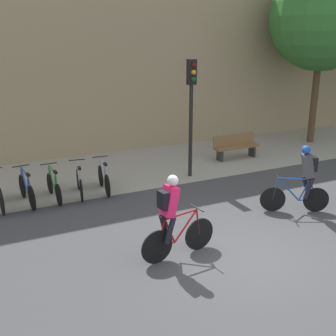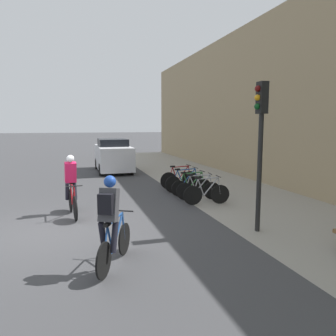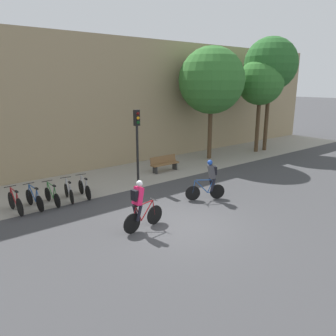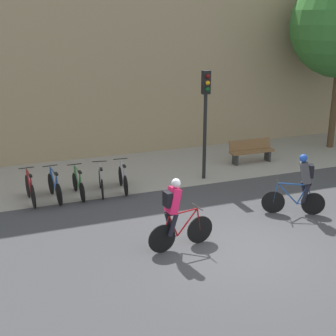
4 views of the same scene
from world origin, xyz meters
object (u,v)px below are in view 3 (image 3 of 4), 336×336
traffic_light_pole (137,134)px  parked_bike_3 (69,192)px  parked_bike_2 (52,196)px  bench (164,163)px  cyclist_pink (140,204)px  parked_bike_4 (84,189)px  cyclist_grey (210,179)px  parked_bike_1 (34,199)px  parked_bike_0 (15,203)px

traffic_light_pole → parked_bike_3: bearing=-177.9°
parked_bike_2 → bench: size_ratio=0.91×
parked_bike_3 → bench: parked_bike_3 is taller
cyclist_pink → parked_bike_2: size_ratio=1.11×
cyclist_pink → parked_bike_4: (-0.05, 4.34, -0.55)m
cyclist_pink → cyclist_grey: (4.07, 0.68, -0.00)m
parked_bike_3 → bench: bearing=11.0°
parked_bike_3 → parked_bike_1: bearing=-180.0°
parked_bike_0 → bench: 8.40m
parked_bike_2 → parked_bike_4: bearing=0.1°
cyclist_grey → parked_bike_3: bearing=143.0°
parked_bike_2 → bench: 6.98m
parked_bike_1 → parked_bike_4: 2.16m
traffic_light_pole → parked_bike_1: bearing=-178.5°
parked_bike_1 → parked_bike_2: 0.72m
parked_bike_2 → bench: (6.88, 1.20, 0.10)m
cyclist_pink → parked_bike_1: size_ratio=1.05×
parked_bike_2 → traffic_light_pole: traffic_light_pole is taller
parked_bike_0 → parked_bike_3: parked_bike_0 is taller
bench → cyclist_pink: bearing=-134.2°
bench → parked_bike_0: bearing=-171.8°
cyclist_grey → parked_bike_0: cyclist_grey is taller
traffic_light_pole → parked_bike_0: bearing=-178.7°
parked_bike_0 → parked_bike_1: 0.72m
parked_bike_0 → parked_bike_4: bearing=-0.0°
parked_bike_3 → cyclist_pink: bearing=-79.9°
parked_bike_0 → bench: size_ratio=0.95×
parked_bike_1 → traffic_light_pole: size_ratio=0.46×
cyclist_grey → parked_bike_4: 5.54m
cyclist_grey → parked_bike_2: cyclist_grey is taller
cyclist_pink → parked_bike_1: 4.90m
cyclist_pink → bench: (5.38, 5.53, -0.47)m
parked_bike_2 → cyclist_pink: bearing=-71.0°
parked_bike_1 → parked_bike_3: bearing=0.0°
parked_bike_2 → parked_bike_4: 1.44m
parked_bike_1 → parked_bike_2: parked_bike_1 is taller
parked_bike_1 → parked_bike_0: bearing=179.9°
traffic_light_pole → parked_bike_4: bearing=-177.5°
cyclist_pink → parked_bike_2: (-1.49, 4.34, -0.57)m
cyclist_grey → parked_bike_1: bearing=149.8°
cyclist_pink → bench: 7.74m
cyclist_grey → parked_bike_0: 7.92m
parked_bike_0 → traffic_light_pole: traffic_light_pole is taller
cyclist_grey → traffic_light_pole: 4.28m
parked_bike_4 → bench: (5.44, 1.20, 0.08)m
cyclist_grey → parked_bike_2: size_ratio=1.09×
traffic_light_pole → bench: traffic_light_pole is taller
cyclist_pink → bench: cyclist_pink is taller
cyclist_pink → cyclist_grey: size_ratio=1.01×
cyclist_pink → parked_bike_4: cyclist_pink is taller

